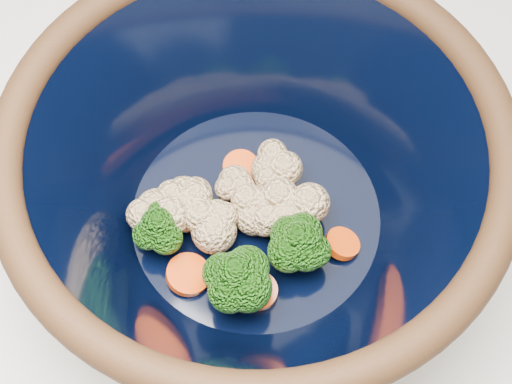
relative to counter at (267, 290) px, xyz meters
name	(u,v)px	position (x,y,z in m)	size (l,w,h in m)	color
ground	(264,372)	(0.00, 0.00, -0.45)	(3.00, 3.00, 0.00)	#9E7A54
counter	(267,290)	(0.00, 0.00, 0.00)	(1.20, 1.20, 0.90)	white
mixing_bowl	(256,182)	(0.06, -0.11, 0.53)	(0.37, 0.37, 0.14)	black
vegetable_pile	(240,227)	(0.07, -0.13, 0.50)	(0.15, 0.13, 0.05)	#608442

